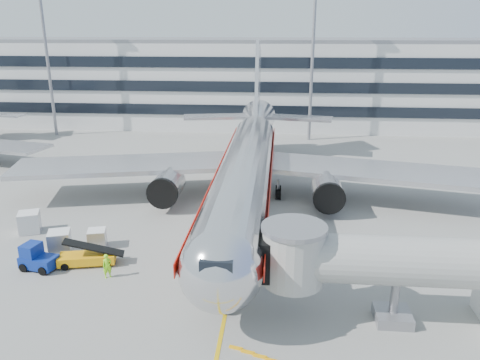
# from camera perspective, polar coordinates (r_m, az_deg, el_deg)

# --- Properties ---
(ground) EXTENTS (180.00, 180.00, 0.00)m
(ground) POSITION_cam_1_polar(r_m,az_deg,el_deg) (38.20, -0.38, -9.17)
(ground) COLOR gray
(ground) RESTS_ON ground
(lead_in_line) EXTENTS (0.25, 70.00, 0.01)m
(lead_in_line) POSITION_cam_1_polar(r_m,az_deg,el_deg) (47.28, 0.73, -3.64)
(lead_in_line) COLOR #DCAC0B
(lead_in_line) RESTS_ON ground
(main_jet) EXTENTS (50.95, 48.70, 16.06)m
(main_jet) POSITION_cam_1_polar(r_m,az_deg,el_deg) (47.53, 0.90, 1.87)
(main_jet) COLOR silver
(main_jet) RESTS_ON ground
(jet_bridge) EXTENTS (17.80, 4.50, 7.00)m
(jet_bridge) POSITION_cam_1_polar(r_m,az_deg,el_deg) (30.55, 21.85, -9.79)
(jet_bridge) COLOR silver
(jet_bridge) RESTS_ON ground
(terminal) EXTENTS (150.00, 24.25, 15.60)m
(terminal) POSITION_cam_1_polar(r_m,az_deg,el_deg) (92.33, 2.98, 12.01)
(terminal) COLOR silver
(terminal) RESTS_ON ground
(light_mast_west) EXTENTS (2.40, 1.20, 25.45)m
(light_mast_west) POSITION_cam_1_polar(r_m,az_deg,el_deg) (84.92, -22.61, 14.98)
(light_mast_west) COLOR gray
(light_mast_west) RESTS_ON ground
(light_mast_centre) EXTENTS (2.40, 1.20, 25.45)m
(light_mast_centre) POSITION_cam_1_polar(r_m,az_deg,el_deg) (76.02, 8.89, 15.88)
(light_mast_centre) COLOR gray
(light_mast_centre) RESTS_ON ground
(belt_loader) EXTENTS (4.58, 2.42, 2.14)m
(belt_loader) POSITION_cam_1_polar(r_m,az_deg,el_deg) (38.43, -18.13, -8.96)
(belt_loader) COLOR #FFA90A
(belt_loader) RESTS_ON ground
(baggage_tug) EXTENTS (2.93, 2.17, 2.00)m
(baggage_tug) POSITION_cam_1_polar(r_m,az_deg,el_deg) (39.06, -23.54, -8.73)
(baggage_tug) COLOR navy
(baggage_tug) RESTS_ON ground
(cargo_container_left) EXTENTS (2.27, 2.27, 1.86)m
(cargo_container_left) POSITION_cam_1_polar(r_m,az_deg,el_deg) (46.00, -24.28, -4.70)
(cargo_container_left) COLOR silver
(cargo_container_left) RESTS_ON ground
(cargo_container_right) EXTENTS (2.14, 2.14, 1.80)m
(cargo_container_right) POSITION_cam_1_polar(r_m,az_deg,el_deg) (41.09, -21.12, -7.03)
(cargo_container_right) COLOR silver
(cargo_container_right) RESTS_ON ground
(cargo_container_front) EXTENTS (1.74, 1.74, 1.52)m
(cargo_container_front) POSITION_cam_1_polar(r_m,az_deg,el_deg) (41.06, -17.02, -6.81)
(cargo_container_front) COLOR silver
(cargo_container_front) RESTS_ON ground
(ramp_worker) EXTENTS (0.80, 0.74, 1.84)m
(ramp_worker) POSITION_cam_1_polar(r_m,az_deg,el_deg) (36.03, -15.88, -10.05)
(ramp_worker) COLOR #98FF1A
(ramp_worker) RESTS_ON ground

